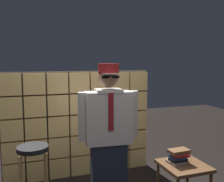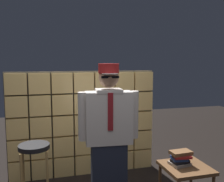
# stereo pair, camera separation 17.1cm
# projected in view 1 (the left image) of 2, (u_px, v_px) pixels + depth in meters

# --- Properties ---
(glass_block_wall) EXTENTS (2.23, 0.10, 1.60)m
(glass_block_wall) POSITION_uv_depth(u_px,v_px,m) (80.00, 124.00, 3.82)
(glass_block_wall) COLOR #F2C672
(glass_block_wall) RESTS_ON ground
(standing_person) EXTENTS (0.68, 0.31, 1.70)m
(standing_person) POSITION_uv_depth(u_px,v_px,m) (109.00, 137.00, 2.83)
(standing_person) COLOR #1E2333
(standing_person) RESTS_ON ground
(bar_stool) EXTENTS (0.34, 0.34, 0.81)m
(bar_stool) POSITION_uv_depth(u_px,v_px,m) (33.00, 165.00, 2.77)
(bar_stool) COLOR black
(bar_stool) RESTS_ON ground
(side_table) EXTENTS (0.52, 0.52, 0.50)m
(side_table) POSITION_uv_depth(u_px,v_px,m) (184.00, 169.00, 3.04)
(side_table) COLOR brown
(side_table) RESTS_ON ground
(book_stack) EXTENTS (0.26, 0.23, 0.17)m
(book_stack) POSITION_uv_depth(u_px,v_px,m) (178.00, 156.00, 3.04)
(book_stack) COLOR gray
(book_stack) RESTS_ON side_table
(coffee_mug) EXTENTS (0.13, 0.08, 0.09)m
(coffee_mug) POSITION_uv_depth(u_px,v_px,m) (177.00, 158.00, 3.09)
(coffee_mug) COLOR silver
(coffee_mug) RESTS_ON side_table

